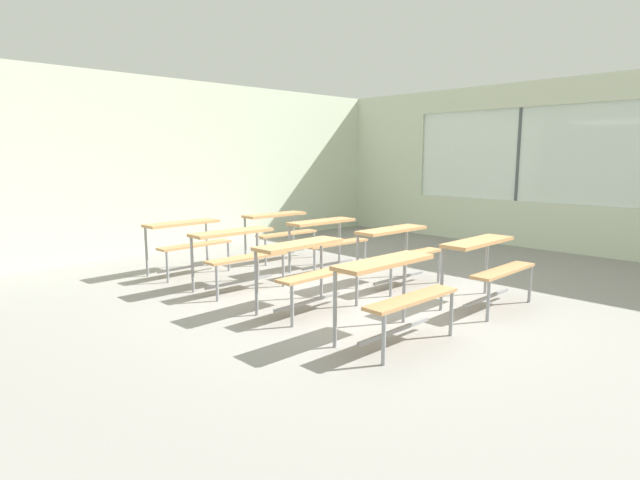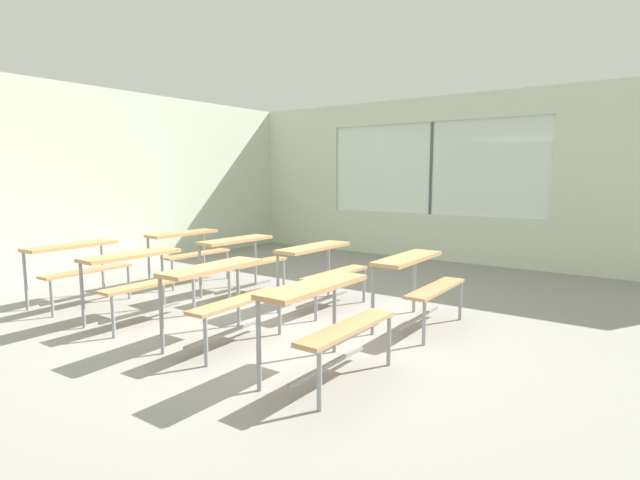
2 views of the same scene
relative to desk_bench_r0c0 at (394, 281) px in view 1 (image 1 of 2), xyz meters
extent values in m
cube|color=gray|center=(0.70, 1.11, -0.59)|extent=(10.00, 9.00, 0.05)
cube|color=beige|center=(0.70, 5.61, 0.94)|extent=(10.00, 0.12, 3.00)
cube|color=beige|center=(5.70, 1.11, -0.14)|extent=(0.12, 9.00, 0.85)
cube|color=beige|center=(5.70, 1.11, 2.21)|extent=(0.12, 9.00, 0.45)
cube|color=beige|center=(5.70, 4.66, 1.14)|extent=(0.12, 1.90, 1.70)
cube|color=silver|center=(5.70, 1.61, 1.14)|extent=(0.02, 4.20, 1.70)
cube|color=#4C5156|center=(5.70, 1.61, 1.14)|extent=(0.06, 0.05, 1.70)
cube|color=tan|center=(0.00, 0.11, 0.16)|extent=(1.10, 0.32, 0.04)
cube|color=tan|center=(0.00, -0.21, -0.12)|extent=(1.10, 0.22, 0.03)
cylinder|color=gray|center=(-0.50, 0.25, -0.20)|extent=(0.04, 0.04, 0.72)
cylinder|color=gray|center=(0.50, 0.25, -0.20)|extent=(0.04, 0.04, 0.72)
cylinder|color=gray|center=(-0.50, -0.30, -0.34)|extent=(0.04, 0.04, 0.44)
cylinder|color=gray|center=(0.50, -0.30, -0.34)|extent=(0.04, 0.04, 0.44)
cube|color=gray|center=(0.00, -0.03, -0.46)|extent=(1.00, 0.04, 0.03)
cube|color=tan|center=(1.64, 0.09, 0.16)|extent=(1.11, 0.34, 0.04)
cube|color=tan|center=(1.64, -0.23, -0.12)|extent=(1.10, 0.24, 0.03)
cylinder|color=gray|center=(1.13, 0.22, -0.20)|extent=(0.04, 0.04, 0.72)
cylinder|color=gray|center=(2.13, 0.24, -0.20)|extent=(0.04, 0.04, 0.72)
cylinder|color=gray|center=(1.14, -0.33, -0.34)|extent=(0.04, 0.04, 0.44)
cylinder|color=gray|center=(2.14, -0.31, -0.34)|extent=(0.04, 0.04, 0.44)
cube|color=gray|center=(1.64, -0.05, -0.46)|extent=(1.00, 0.05, 0.03)
cube|color=tan|center=(0.07, 1.36, 0.16)|extent=(1.11, 0.37, 0.04)
cube|color=tan|center=(0.08, 1.04, -0.12)|extent=(1.11, 0.27, 0.03)
cylinder|color=gray|center=(-0.44, 1.48, -0.20)|extent=(0.04, 0.04, 0.72)
cylinder|color=gray|center=(0.56, 1.52, -0.20)|extent=(0.04, 0.04, 0.72)
cylinder|color=gray|center=(-0.41, 0.93, -0.34)|extent=(0.04, 0.04, 0.44)
cylinder|color=gray|center=(0.59, 0.97, -0.34)|extent=(0.04, 0.04, 0.44)
cube|color=gray|center=(0.07, 1.22, -0.46)|extent=(1.00, 0.08, 0.03)
cube|color=tan|center=(1.68, 1.36, 0.16)|extent=(1.10, 0.34, 0.04)
cube|color=tan|center=(1.68, 1.04, -0.12)|extent=(1.10, 0.24, 0.03)
cylinder|color=gray|center=(1.19, 1.51, -0.20)|extent=(0.04, 0.04, 0.72)
cylinder|color=gray|center=(2.19, 1.50, -0.20)|extent=(0.04, 0.04, 0.72)
cylinder|color=gray|center=(1.18, 0.96, -0.34)|extent=(0.04, 0.04, 0.44)
cylinder|color=gray|center=(2.18, 0.95, -0.34)|extent=(0.04, 0.04, 0.44)
cube|color=gray|center=(1.68, 1.22, -0.46)|extent=(1.00, 0.05, 0.03)
cube|color=tan|center=(0.05, 2.64, 0.16)|extent=(1.10, 0.32, 0.04)
cube|color=tan|center=(0.05, 2.32, -0.12)|extent=(1.10, 0.22, 0.03)
cylinder|color=gray|center=(-0.45, 2.78, -0.20)|extent=(0.04, 0.04, 0.72)
cylinder|color=gray|center=(0.55, 2.78, -0.20)|extent=(0.04, 0.04, 0.72)
cylinder|color=gray|center=(-0.45, 2.23, -0.34)|extent=(0.04, 0.04, 0.44)
cylinder|color=gray|center=(0.55, 2.23, -0.34)|extent=(0.04, 0.04, 0.44)
cube|color=gray|center=(0.05, 2.50, -0.46)|extent=(1.00, 0.03, 0.03)
cube|color=tan|center=(1.61, 2.62, 0.16)|extent=(1.11, 0.36, 0.04)
cube|color=tan|center=(1.60, 2.30, -0.12)|extent=(1.11, 0.26, 0.03)
cylinder|color=gray|center=(1.12, 2.77, -0.20)|extent=(0.04, 0.04, 0.72)
cylinder|color=gray|center=(2.12, 2.74, -0.20)|extent=(0.04, 0.04, 0.72)
cylinder|color=gray|center=(1.10, 2.22, -0.34)|extent=(0.04, 0.04, 0.44)
cylinder|color=gray|center=(2.10, 2.19, -0.34)|extent=(0.04, 0.04, 0.44)
cube|color=gray|center=(1.61, 2.48, -0.46)|extent=(1.00, 0.06, 0.03)
cube|color=tan|center=(0.04, 3.88, 0.16)|extent=(1.11, 0.37, 0.04)
cube|color=tan|center=(0.05, 3.56, -0.12)|extent=(1.11, 0.27, 0.03)
cylinder|color=gray|center=(-0.47, 3.99, -0.20)|extent=(0.04, 0.04, 0.72)
cylinder|color=gray|center=(0.53, 4.04, -0.20)|extent=(0.04, 0.04, 0.72)
cylinder|color=gray|center=(-0.44, 3.45, -0.34)|extent=(0.04, 0.04, 0.44)
cylinder|color=gray|center=(0.56, 3.49, -0.34)|extent=(0.04, 0.04, 0.44)
cube|color=gray|center=(0.04, 3.74, -0.46)|extent=(1.00, 0.08, 0.03)
cube|color=tan|center=(1.69, 3.81, 0.16)|extent=(1.11, 0.35, 0.04)
cube|color=tan|center=(1.68, 3.49, -0.12)|extent=(1.11, 0.25, 0.03)
cylinder|color=gray|center=(1.19, 3.96, -0.20)|extent=(0.04, 0.04, 0.72)
cylinder|color=gray|center=(2.19, 3.93, -0.20)|extent=(0.04, 0.04, 0.72)
cylinder|color=gray|center=(1.18, 3.41, -0.34)|extent=(0.04, 0.04, 0.44)
cylinder|color=gray|center=(2.18, 3.38, -0.34)|extent=(0.04, 0.04, 0.44)
cube|color=gray|center=(1.68, 3.67, -0.46)|extent=(1.00, 0.06, 0.03)
camera|label=1|loc=(-3.60, -2.81, 1.11)|focal=28.88mm
camera|label=2|loc=(-3.10, -2.19, 1.04)|focal=28.00mm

